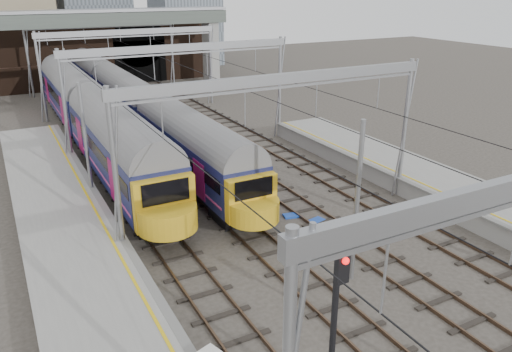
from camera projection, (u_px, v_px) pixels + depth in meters
ground at (383, 303)px, 19.72m from camera, size 160.00×160.00×0.00m
platform_left at (106, 334)px, 17.11m from camera, size 4.32×55.00×1.12m
tracks at (224, 180)px, 32.06m from camera, size 14.40×80.00×0.22m
overhead_line at (184, 63)px, 35.05m from camera, size 16.80×80.00×8.00m
retaining_wall at (109, 49)px, 61.54m from camera, size 28.00×2.75×9.00m
overbridge at (105, 28)px, 54.98m from camera, size 28.00×3.00×9.25m
train_main at (107, 84)px, 49.75m from camera, size 2.72×62.92×4.71m
train_second at (91, 115)px, 37.36m from camera, size 3.04×35.10×5.14m
signal_near_left at (336, 315)px, 13.49m from camera, size 0.40×0.49×5.50m
equip_cover_a at (317, 221)px, 26.47m from camera, size 0.90×0.72×0.09m
equip_cover_b at (271, 199)px, 29.09m from camera, size 0.95×0.77×0.10m
equip_cover_c at (291, 216)px, 27.03m from camera, size 0.91×0.73×0.10m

